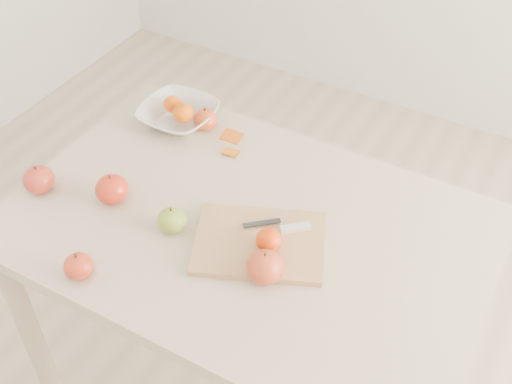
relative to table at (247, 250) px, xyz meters
The scene contains 16 objects.
ground 0.65m from the table, ahead, with size 3.50×3.50×0.00m, color #C6B293.
table is the anchor object (origin of this frame).
cutting_board 0.13m from the table, 36.48° to the right, with size 0.31×0.23×0.02m, color tan.
board_tangerine 0.18m from the table, 31.38° to the right, with size 0.06×0.06×0.05m, color red.
fruit_bowl 0.49m from the table, 145.14° to the left, with size 0.22×0.22×0.05m, color silver.
bowl_tangerine_near 0.52m from the table, 145.83° to the left, with size 0.06×0.06×0.05m, color #CF4007.
bowl_tangerine_far 0.47m from the table, 144.51° to the left, with size 0.06×0.06×0.06m, color #DA5307.
orange_peel_a 0.37m from the table, 126.88° to the left, with size 0.06×0.04×0.00m, color #CC540E.
orange_peel_b 0.30m from the table, 128.82° to the left, with size 0.04×0.04×0.00m, color #CB620E.
paring_knife 0.17m from the table, 11.75° to the left, with size 0.16×0.10×0.01m.
apple_green 0.23m from the table, 145.03° to the right, with size 0.07×0.07×0.07m, color #588817.
apple_red_e 0.23m from the table, 46.38° to the right, with size 0.09×0.09×0.08m, color maroon.
apple_red_d 0.58m from the table, 163.90° to the right, with size 0.08×0.08×0.07m, color maroon.
apple_red_c 0.44m from the table, 127.45° to the right, with size 0.07×0.07×0.06m, color #9C150B.
apple_red_a 0.44m from the table, 136.59° to the left, with size 0.07×0.07×0.06m, color maroon.
apple_red_b 0.38m from the table, 164.87° to the right, with size 0.09×0.09×0.08m, color #A51210.
Camera 1 is at (0.57, -0.97, 1.91)m, focal length 45.00 mm.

